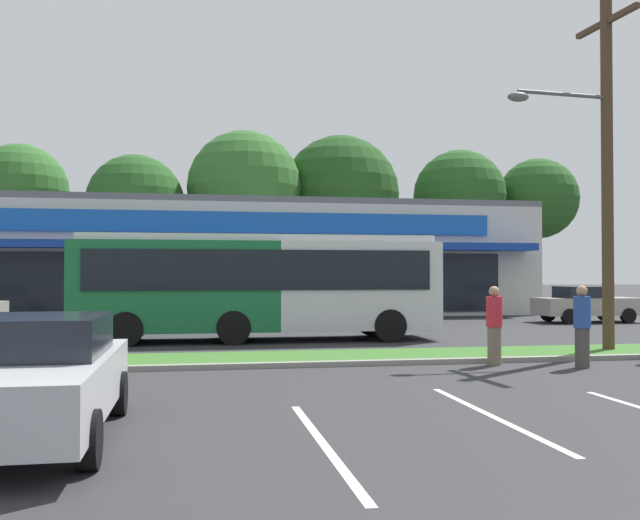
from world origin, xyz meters
TOP-DOWN VIEW (x-y plane):
  - grass_median at (0.00, 14.00)m, footprint 56.00×2.20m
  - curb_lip at (0.00, 12.78)m, footprint 56.00×0.24m
  - parking_stripe_0 at (-3.32, 5.83)m, footprint 0.12×4.80m
  - parking_stripe_1 at (-0.59, 7.01)m, footprint 0.12×4.80m
  - storefront_building at (-2.64, 35.38)m, footprint 30.07×12.11m
  - tree_left at (-16.22, 46.25)m, footprint 6.28×6.28m
  - tree_mid_left at (-8.63, 43.78)m, footprint 6.23×6.23m
  - tree_mid at (-1.58, 44.32)m, footprint 7.62×7.62m
  - tree_mid_right at (5.30, 45.83)m, footprint 8.31×8.31m
  - tree_right at (14.18, 45.78)m, footprint 6.72×6.72m
  - tree_far_right at (20.40, 45.93)m, footprint 5.99×5.99m
  - utility_pole at (5.59, 13.99)m, footprint 3.04×2.40m
  - city_bus at (-2.90, 19.09)m, footprint 11.14×2.71m
  - bus_stop_bench at (-8.18, 11.75)m, footprint 1.60×0.45m
  - car_1 at (11.60, 24.79)m, footprint 4.34×1.95m
  - car_2 at (-6.82, 6.64)m, footprint 1.95×4.72m
  - car_4 at (2.08, 24.71)m, footprint 4.26×1.91m
  - pedestrian_near_bench at (1.84, 12.35)m, footprint 0.36×0.36m
  - pedestrian_mid at (3.56, 11.58)m, footprint 0.37×0.37m

SIDE VIEW (x-z plane):
  - parking_stripe_0 at x=-3.32m, z-range 0.00..0.01m
  - parking_stripe_1 at x=-0.59m, z-range 0.00..0.01m
  - grass_median at x=0.00m, z-range 0.00..0.12m
  - curb_lip at x=0.00m, z-range 0.00..0.12m
  - bus_stop_bench at x=-8.18m, z-range 0.03..0.98m
  - car_4 at x=2.08m, z-range 0.03..1.42m
  - car_1 at x=11.60m, z-range 0.02..1.56m
  - car_2 at x=-6.82m, z-range 0.02..1.56m
  - pedestrian_near_bench at x=1.84m, z-range 0.00..1.80m
  - pedestrian_mid at x=3.56m, z-range 0.00..1.82m
  - city_bus at x=-2.90m, z-range 0.14..3.39m
  - storefront_building at x=-2.64m, z-range 0.00..5.75m
  - utility_pole at x=5.59m, z-range 0.34..9.63m
  - tree_mid_left at x=-8.63m, z-range 1.74..11.48m
  - tree_left at x=-16.22m, z-range 2.16..12.79m
  - tree_far_right at x=20.40m, z-range 2.33..13.02m
  - tree_mid_right at x=5.30m, z-range 1.76..13.60m
  - tree_right at x=14.18m, z-range 2.18..13.28m
  - tree_mid at x=-1.58m, z-range 2.00..13.64m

